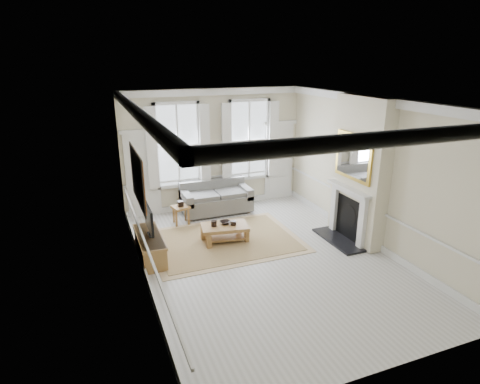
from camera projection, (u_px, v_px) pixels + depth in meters
name	position (u px, v px, depth m)	size (l,w,h in m)	color
floor	(266.00, 259.00, 8.76)	(7.20, 7.20, 0.00)	#B7B5AD
ceiling	(270.00, 100.00, 7.68)	(7.20, 7.20, 0.00)	white
back_wall	(214.00, 149.00, 11.40)	(5.20, 5.20, 0.00)	beige
left_wall	(139.00, 200.00, 7.32)	(7.20, 7.20, 0.00)	beige
right_wall	(371.00, 172.00, 9.11)	(7.20, 7.20, 0.00)	beige
window_left	(178.00, 146.00, 10.93)	(1.26, 0.20, 2.20)	#B2BCC6
window_right	(249.00, 140.00, 11.65)	(1.26, 0.20, 2.20)	#B2BCC6
door_left	(143.00, 176.00, 10.83)	(0.90, 0.08, 2.30)	silver
door_right	(279.00, 162.00, 12.24)	(0.90, 0.08, 2.30)	silver
painting	(137.00, 177.00, 7.49)	(0.05, 1.66, 1.06)	#C66B22
chimney_breast	(360.00, 171.00, 9.23)	(0.35, 1.70, 3.38)	beige
hearth	(338.00, 240.00, 9.62)	(0.55, 1.50, 0.05)	black
fireplace	(348.00, 211.00, 9.46)	(0.21, 1.45, 1.33)	silver
mirror	(353.00, 157.00, 9.04)	(0.06, 1.26, 1.06)	gold
sofa	(216.00, 199.00, 11.34)	(1.92, 0.93, 0.88)	#5A5A57
side_table	(181.00, 210.00, 10.50)	(0.49, 0.49, 0.49)	olive
rug	(225.00, 241.00, 9.60)	(3.50, 2.60, 0.02)	#9D7B51
coffee_table	(225.00, 228.00, 9.50)	(1.19, 0.81, 0.41)	olive
ceramic_pot_a	(214.00, 223.00, 9.41)	(0.13, 0.13, 0.13)	black
ceramic_pot_b	(233.00, 223.00, 9.48)	(0.14, 0.14, 0.10)	black
bowl	(225.00, 222.00, 9.57)	(0.25, 0.25, 0.06)	black
tv_stand	(150.00, 247.00, 8.73)	(0.48, 1.48, 0.53)	olive
tv	(149.00, 218.00, 8.53)	(0.08, 0.90, 0.68)	black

